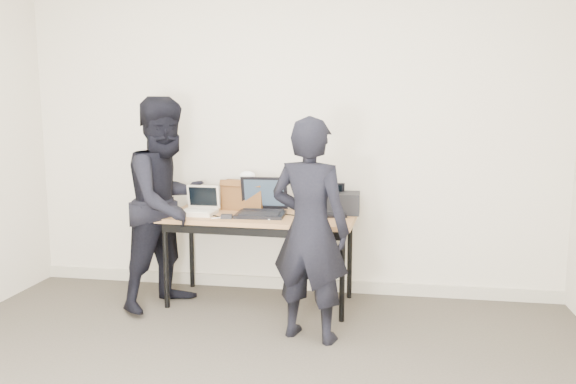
% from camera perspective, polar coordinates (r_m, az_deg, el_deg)
% --- Properties ---
extents(room, '(4.60, 4.60, 2.80)m').
position_cam_1_polar(room, '(2.52, -8.30, 3.67)').
color(room, '#403A31').
rests_on(room, ground).
extents(desk, '(1.53, 0.72, 0.72)m').
position_cam_1_polar(desk, '(4.44, -2.92, -3.12)').
color(desk, '#9B683B').
rests_on(desk, ground).
extents(laptop_beige, '(0.28, 0.27, 0.22)m').
position_cam_1_polar(laptop_beige, '(4.53, -9.00, -1.66)').
color(laptop_beige, beige).
rests_on(laptop_beige, desk).
extents(laptop_center, '(0.39, 0.37, 0.29)m').
position_cam_1_polar(laptop_center, '(4.44, -2.67, -1.48)').
color(laptop_center, black).
rests_on(laptop_center, desk).
extents(laptop_right, '(0.37, 0.36, 0.24)m').
position_cam_1_polar(laptop_right, '(4.48, 3.76, -1.54)').
color(laptop_right, black).
rests_on(laptop_right, desk).
extents(leather_satchel, '(0.38, 0.23, 0.25)m').
position_cam_1_polar(leather_satchel, '(4.67, -4.50, -0.24)').
color(leather_satchel, '#5A3617').
rests_on(leather_satchel, desk).
extents(tissue, '(0.14, 0.12, 0.08)m').
position_cam_1_polar(tissue, '(4.64, -4.14, 1.67)').
color(tissue, white).
rests_on(tissue, leather_satchel).
extents(equipment_box, '(0.30, 0.25, 0.17)m').
position_cam_1_polar(equipment_box, '(4.51, 5.44, -1.12)').
color(equipment_box, black).
rests_on(equipment_box, desk).
extents(power_brick, '(0.09, 0.06, 0.03)m').
position_cam_1_polar(power_brick, '(4.32, -6.25, -2.48)').
color(power_brick, black).
rests_on(power_brick, desk).
extents(cables, '(1.02, 0.28, 0.01)m').
position_cam_1_polar(cables, '(4.39, -4.12, -2.43)').
color(cables, black).
rests_on(cables, desk).
extents(person_typist, '(0.63, 0.50, 1.51)m').
position_cam_1_polar(person_typist, '(3.74, 2.22, -3.88)').
color(person_typist, black).
rests_on(person_typist, ground).
extents(person_observer, '(0.93, 1.00, 1.65)m').
position_cam_1_polar(person_observer, '(4.47, -12.07, -1.12)').
color(person_observer, black).
rests_on(person_observer, ground).
extents(baseboard, '(4.50, 0.03, 0.10)m').
position_cam_1_polar(baseboard, '(4.93, 0.06, -9.28)').
color(baseboard, '#AAA28D').
rests_on(baseboard, ground).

